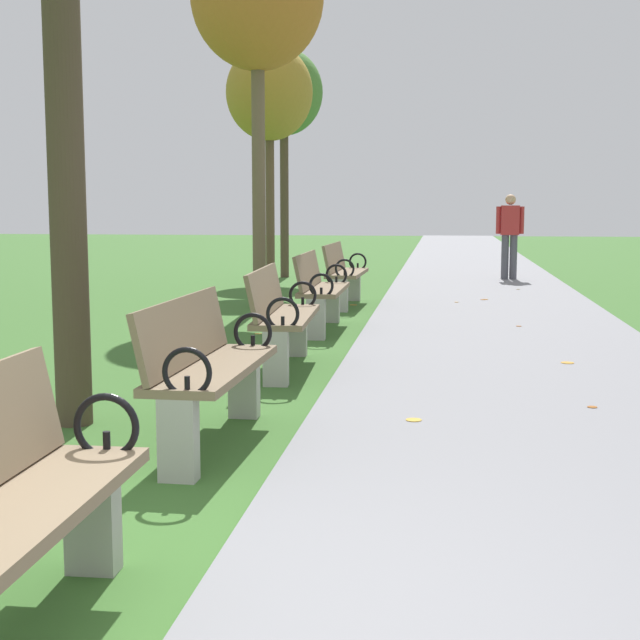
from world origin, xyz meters
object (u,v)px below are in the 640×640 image
Objects in this scene: park_bench_2 at (206,366)px; tree_4 at (269,94)px; park_bench_5 at (344,272)px; tree_5 at (284,94)px; pedestrian_walking at (510,232)px; park_bench_4 at (320,289)px; park_bench_3 at (281,315)px.

tree_4 reaches higher than park_bench_2.
park_bench_5 is 0.39× the size of tree_4.
tree_5 is at bearing 108.92° from park_bench_5.
park_bench_2 is 0.99× the size of pedestrian_walking.
tree_5 is (-1.73, 5.06, 3.10)m from park_bench_5.
park_bench_5 is at bearing 90.00° from park_bench_4.
pedestrian_walking is at bearing -1.96° from tree_5.
pedestrian_walking is at bearing 27.44° from tree_4.
pedestrian_walking is (4.25, 2.21, -2.39)m from tree_4.
park_bench_3 is at bearing -78.66° from tree_4.
pedestrian_walking is (2.67, 4.91, 0.44)m from park_bench_5.
park_bench_4 is 0.99× the size of pedestrian_walking.
park_bench_3 is 10.43m from pedestrian_walking.
park_bench_3 is at bearing -104.84° from pedestrian_walking.
park_bench_2 is 13.30m from tree_5.
pedestrian_walking is (4.40, -0.15, -2.66)m from tree_5.
park_bench_2 is 7.75m from park_bench_5.
tree_4 is (-1.58, 7.87, 2.83)m from park_bench_3.
pedestrian_walking reaches higher than park_bench_4.
park_bench_3 and park_bench_5 have the same top height.
tree_5 is at bearing 93.80° from tree_4.
park_bench_4 is 7.98m from pedestrian_walking.
pedestrian_walking is at bearing 75.16° from park_bench_3.
tree_5 reaches higher than park_bench_2.
park_bench_2 and park_bench_5 have the same top height.
tree_5 is 5.15m from pedestrian_walking.
tree_5 reaches higher than park_bench_5.
pedestrian_walking reaches higher than park_bench_3.
park_bench_3 is 0.39× the size of tree_4.
park_bench_3 is 2.57m from park_bench_4.
park_bench_4 is at bearing 90.00° from park_bench_2.
park_bench_5 is 5.60m from pedestrian_walking.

